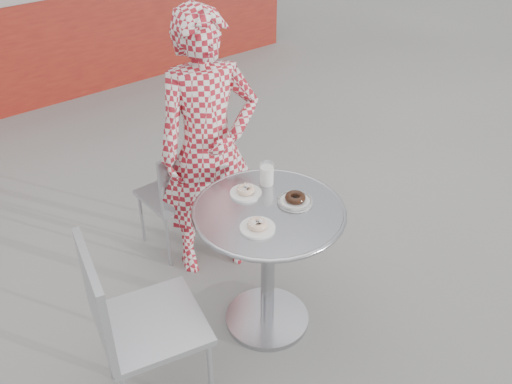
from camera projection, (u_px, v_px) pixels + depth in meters
ground at (272, 323)px, 3.29m from camera, size 60.00×60.00×0.00m
bistro_table at (268, 239)px, 2.97m from camera, size 0.79×0.79×0.79m
chair_far at (176, 215)px, 3.74m from camera, size 0.39×0.39×0.79m
chair_left at (153, 354)px, 2.73m from camera, size 0.55×0.55×0.97m
seated_person at (209, 149)px, 3.30m from camera, size 0.69×0.55×1.65m
plate_far at (246, 191)px, 2.96m from camera, size 0.17×0.17×0.04m
plate_near at (257, 226)px, 2.72m from camera, size 0.17×0.17×0.04m
plate_checker at (295, 200)px, 2.90m from camera, size 0.18×0.18×0.05m
milk_cup at (267, 175)px, 3.02m from camera, size 0.08×0.08×0.13m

